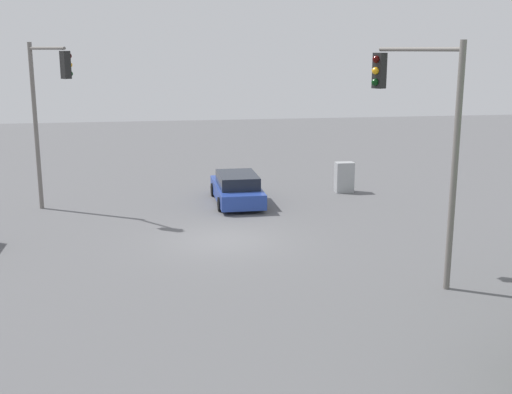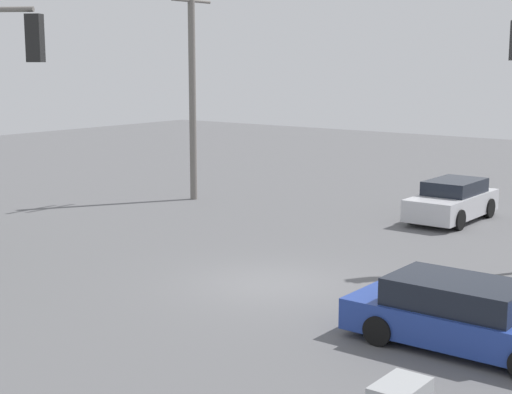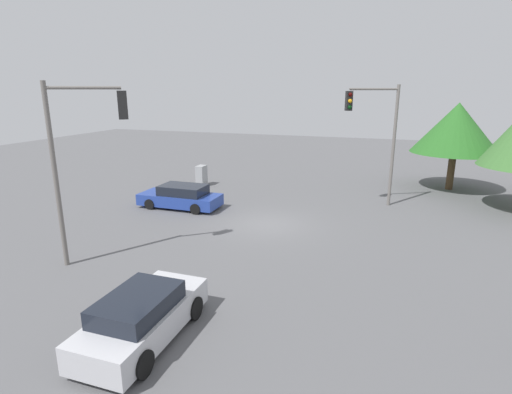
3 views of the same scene
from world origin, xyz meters
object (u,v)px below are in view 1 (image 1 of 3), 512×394
sedan_blue (237,189)px  traffic_signal_cross (47,100)px  traffic_signal_main (424,123)px  electrical_cabinet (344,177)px

sedan_blue → traffic_signal_cross: (-7.81, -0.39, 4.02)m
traffic_signal_main → electrical_cabinet: bearing=-35.1°
electrical_cabinet → traffic_signal_cross: bearing=-172.5°
sedan_blue → traffic_signal_cross: size_ratio=0.68×
traffic_signal_main → traffic_signal_cross: bearing=21.1°
traffic_signal_main → traffic_signal_cross: 15.47m
traffic_signal_main → sedan_blue: bearing=-7.6°
traffic_signal_main → electrical_cabinet: traffic_signal_main is taller
sedan_blue → electrical_cabinet: bearing=14.1°
traffic_signal_main → traffic_signal_cross: (-11.74, 10.08, 0.00)m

